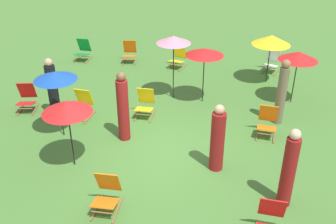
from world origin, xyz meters
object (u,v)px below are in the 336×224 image
(deckchair_1, at_px, (272,61))
(deckchair_11, at_px, (130,52))
(deckchair_8, at_px, (107,194))
(umbrella_5, at_px, (205,52))
(person_0, at_px, (53,89))
(person_1, at_px, (217,140))
(deckchair_10, at_px, (145,104))
(person_2, at_px, (123,108))
(deckchair_6, at_px, (27,98))
(umbrella_3, at_px, (298,56))
(person_4, at_px, (289,170))
(umbrella_2, at_px, (271,40))
(umbrella_0, at_px, (174,40))
(deckchair_4, at_px, (178,57))
(person_3, at_px, (282,93))
(deckchair_0, at_px, (267,122))
(deckchair_3, at_px, (271,221))
(umbrella_4, at_px, (67,107))
(umbrella_1, at_px, (55,76))
(deckchair_7, at_px, (82,105))
(deckchair_5, at_px, (83,51))

(deckchair_1, distance_m, deckchair_11, 5.31)
(deckchair_8, relative_size, deckchair_11, 1.00)
(umbrella_5, xyz_separation_m, person_0, (-4.02, -1.77, -0.77))
(deckchair_8, relative_size, person_1, 0.50)
(deckchair_10, xyz_separation_m, person_2, (-0.22, -1.32, 0.53))
(deckchair_1, distance_m, person_1, 6.39)
(person_0, bearing_deg, deckchair_6, 11.45)
(umbrella_3, xyz_separation_m, person_4, (-0.49, -4.75, -0.65))
(umbrella_2, relative_size, person_1, 0.99)
(deckchair_10, bearing_deg, umbrella_2, 39.79)
(umbrella_0, distance_m, person_4, 5.43)
(deckchair_4, xyz_separation_m, person_3, (3.47, -3.46, 0.55))
(umbrella_5, bearing_deg, umbrella_3, 10.57)
(deckchair_0, relative_size, deckchair_3, 1.00)
(umbrella_4, height_order, person_3, person_3)
(deckchair_6, height_order, person_2, person_2)
(person_0, bearing_deg, deckchair_0, -155.10)
(deckchair_11, bearing_deg, umbrella_4, -94.86)
(person_4, bearing_deg, person_1, -77.05)
(deckchair_10, xyz_separation_m, person_1, (2.24, -2.12, 0.41))
(umbrella_2, height_order, person_1, person_1)
(deckchair_11, height_order, umbrella_2, umbrella_2)
(deckchair_0, bearing_deg, deckchair_8, -127.86)
(deckchair_3, xyz_separation_m, deckchair_4, (-3.14, 7.81, 0.00))
(umbrella_0, height_order, umbrella_4, umbrella_0)
(deckchair_3, height_order, deckchair_8, same)
(deckchair_8, relative_size, umbrella_5, 0.48)
(umbrella_3, xyz_separation_m, person_3, (-0.46, -1.36, -0.58))
(deckchair_11, height_order, person_3, person_3)
(umbrella_2, relative_size, person_4, 0.93)
(umbrella_2, height_order, umbrella_5, umbrella_5)
(umbrella_2, xyz_separation_m, umbrella_4, (-4.51, -5.72, 0.05))
(umbrella_4, height_order, person_4, person_4)
(umbrella_2, distance_m, person_3, 2.80)
(deckchair_1, xyz_separation_m, person_1, (-1.42, -6.21, 0.41))
(deckchair_6, bearing_deg, deckchair_11, 52.07)
(umbrella_1, bearing_deg, person_3, 18.08)
(deckchair_7, xyz_separation_m, umbrella_1, (-0.13, -1.05, 1.33))
(deckchair_6, distance_m, person_4, 7.73)
(umbrella_2, distance_m, person_4, 6.15)
(umbrella_2, distance_m, umbrella_4, 7.29)
(person_1, xyz_separation_m, person_3, (1.50, 2.47, 0.14))
(person_0, distance_m, person_4, 6.70)
(umbrella_3, bearing_deg, deckchair_5, 164.73)
(deckchair_1, relative_size, deckchair_7, 1.03)
(umbrella_5, distance_m, person_4, 4.84)
(umbrella_4, bearing_deg, umbrella_5, 56.53)
(deckchair_7, xyz_separation_m, deckchair_10, (1.73, 0.43, 0.00))
(person_2, bearing_deg, person_3, -175.58)
(deckchair_5, bearing_deg, person_3, -25.46)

